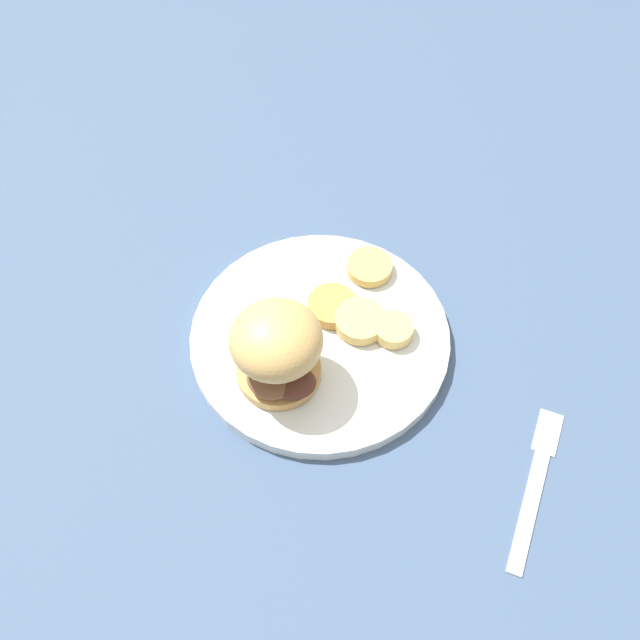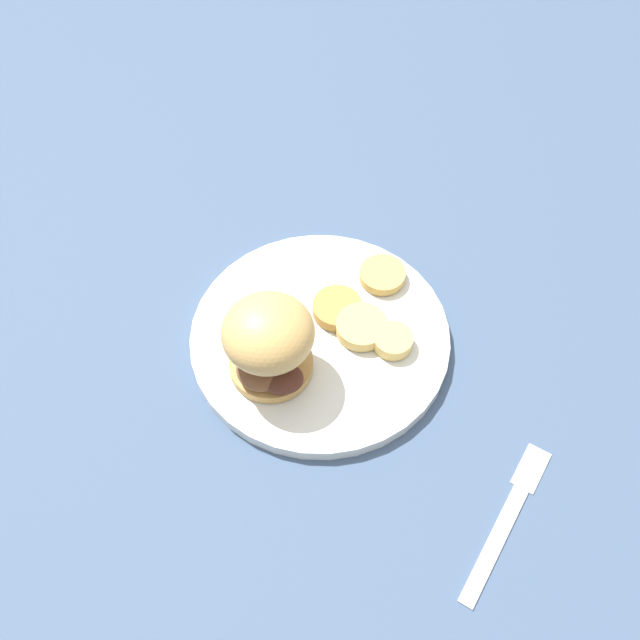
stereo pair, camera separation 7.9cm
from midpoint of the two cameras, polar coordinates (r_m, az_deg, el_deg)
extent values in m
plane|color=#3D5170|center=(0.82, 2.73, -1.85)|extent=(4.00, 4.00, 0.00)
cylinder|color=silver|center=(0.82, 2.76, -1.56)|extent=(0.28, 0.28, 0.02)
torus|color=silver|center=(0.81, 2.77, -1.32)|extent=(0.28, 0.28, 0.01)
cylinder|color=tan|center=(0.78, -0.87, -3.59)|extent=(0.09, 0.09, 0.01)
ellipsoid|color=#4C281E|center=(0.75, 0.00, -4.65)|extent=(0.05, 0.04, 0.02)
ellipsoid|color=brown|center=(0.76, -1.62, -4.05)|extent=(0.07, 0.07, 0.02)
ellipsoid|color=brown|center=(0.77, -0.89, -2.94)|extent=(0.05, 0.05, 0.02)
ellipsoid|color=#4C281E|center=(0.76, -1.11, -3.97)|extent=(0.06, 0.05, 0.02)
ellipsoid|color=brown|center=(0.76, -1.52, -3.46)|extent=(0.05, 0.03, 0.02)
ellipsoid|color=#4C281E|center=(0.76, -1.20, -3.33)|extent=(0.06, 0.06, 0.02)
ellipsoid|color=tan|center=(0.73, -0.93, -1.20)|extent=(0.09, 0.09, 0.06)
cylinder|color=#DBB766|center=(0.80, 8.39, -1.77)|extent=(0.04, 0.04, 0.01)
cylinder|color=#DBB766|center=(0.81, 5.97, -0.73)|extent=(0.06, 0.06, 0.01)
cylinder|color=tan|center=(0.85, 7.42, 3.25)|extent=(0.05, 0.05, 0.01)
cylinder|color=#BC8942|center=(0.82, 4.07, 0.70)|extent=(0.05, 0.05, 0.01)
cube|color=silver|center=(0.75, 16.23, -16.32)|extent=(0.04, 0.13, 0.00)
cube|color=silver|center=(0.79, 18.62, -10.88)|extent=(0.03, 0.05, 0.00)
camera|label=1|loc=(0.04, -87.13, 4.18)|focal=42.00mm
camera|label=2|loc=(0.04, 92.87, -4.18)|focal=42.00mm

